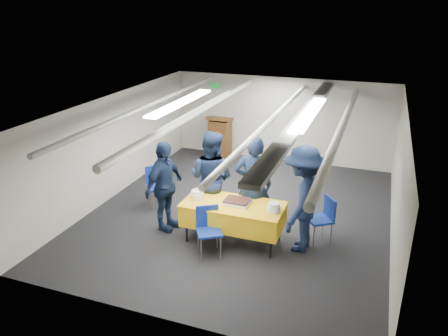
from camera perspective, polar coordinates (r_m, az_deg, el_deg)
The scene contains 14 objects.
ground at distance 9.30m, azimuth 2.16°, elevation -5.84°, with size 7.00×7.00×0.00m, color black.
room_shell at distance 8.98m, azimuth 3.69°, elevation 5.55°, with size 6.00×7.00×2.30m.
serving_table at distance 8.02m, azimuth 1.21°, elevation -6.04°, with size 1.84×0.88×0.77m.
sheet_cake at distance 7.91m, azimuth 1.73°, elevation -4.41°, with size 0.47×0.36×0.09m.
plate_stack_left at distance 8.08m, azimuth -3.56°, elevation -3.56°, with size 0.24×0.24×0.18m.
plate_stack_right at distance 7.66m, azimuth 6.51°, elevation -5.16°, with size 0.24×0.24×0.17m.
podium at distance 12.23m, azimuth -0.52°, elevation 4.06°, with size 0.62×0.53×1.25m.
chair_near at distance 7.71m, azimuth -2.06°, elevation -7.50°, with size 0.58×0.58×0.87m.
chair_right at distance 8.26m, azimuth 12.92°, elevation -5.99°, with size 0.58×0.58×0.87m.
chair_left at distance 9.57m, azimuth -8.85°, elevation -1.78°, with size 0.59×0.59×0.87m.
sailor_a at distance 8.21m, azimuth 3.81°, elevation -2.23°, with size 0.71×0.47×1.94m, color black.
sailor_b at distance 8.54m, azimuth -1.68°, elevation -1.34°, with size 0.93×0.73×1.92m, color black.
sailor_c at distance 8.40m, azimuth -7.79°, elevation -2.42°, with size 1.05×0.44×1.79m, color black.
sailor_d at distance 7.75m, azimuth 10.21°, elevation -4.03°, with size 1.25×0.72×1.94m, color black.
Camera 1 is at (2.51, -7.89, 4.25)m, focal length 35.00 mm.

